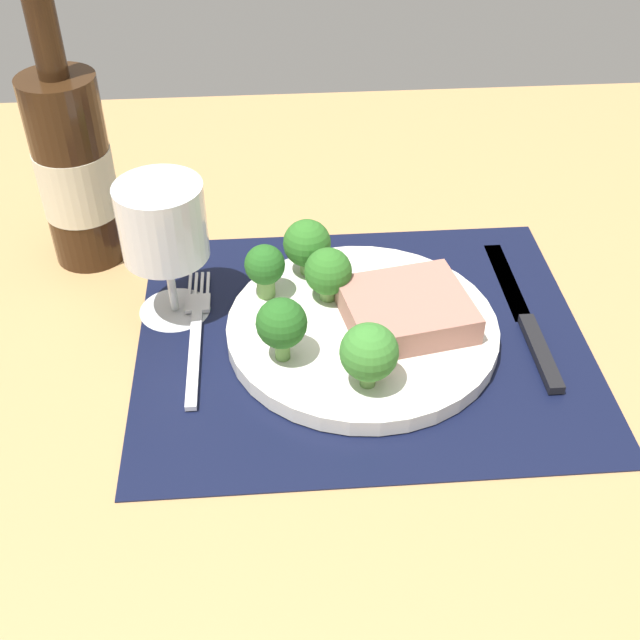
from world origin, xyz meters
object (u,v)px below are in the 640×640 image
at_px(steak, 406,309).
at_px(knife, 527,322).
at_px(wine_glass, 163,229).
at_px(plate, 362,330).
at_px(wine_bottle, 74,167).
at_px(fork, 196,332).

bearing_deg(steak, knife, 1.93).
bearing_deg(wine_glass, plate, -17.07).
relative_size(steak, wine_bottle, 0.37).
distance_m(knife, wine_glass, 0.35).
bearing_deg(steak, wine_glass, 166.27).
height_order(plate, knife, plate).
distance_m(knife, wine_bottle, 0.47).
xyz_separation_m(knife, wine_glass, (-0.33, 0.05, 0.09)).
height_order(wine_bottle, wine_glass, wine_bottle).
bearing_deg(fork, wine_glass, 118.22).
bearing_deg(wine_glass, wine_bottle, 131.67).
bearing_deg(wine_glass, steak, -13.73).
xyz_separation_m(wine_bottle, wine_glass, (0.09, -0.11, -0.01)).
bearing_deg(steak, fork, 176.21).
relative_size(steak, wine_glass, 0.79).
relative_size(fork, wine_bottle, 0.65).
height_order(steak, wine_bottle, wine_bottle).
distance_m(steak, wine_glass, 0.23).
height_order(steak, fork, steak).
bearing_deg(knife, wine_bottle, 157.90).
distance_m(plate, steak, 0.05).
xyz_separation_m(fork, knife, (0.31, -0.01, 0.00)).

